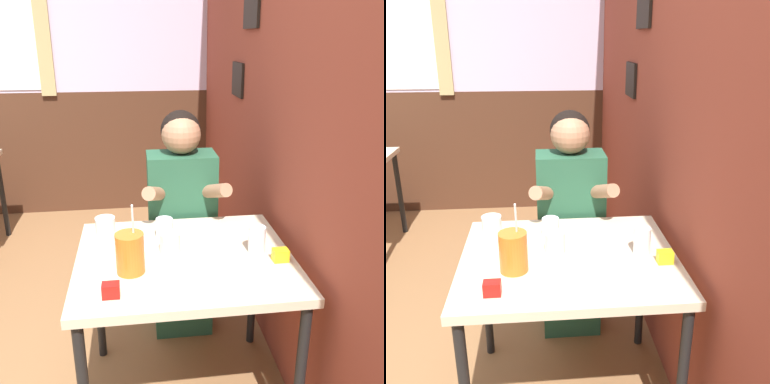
{
  "view_description": "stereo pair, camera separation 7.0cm",
  "coord_description": "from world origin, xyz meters",
  "views": [
    {
      "loc": [
        0.7,
        -1.18,
        1.55
      ],
      "look_at": [
        0.92,
        0.48,
        0.94
      ],
      "focal_mm": 40.0,
      "sensor_mm": 36.0,
      "label": 1
    },
    {
      "loc": [
        0.77,
        -1.19,
        1.55
      ],
      "look_at": [
        0.92,
        0.48,
        0.94
      ],
      "focal_mm": 40.0,
      "sensor_mm": 36.0,
      "label": 2
    }
  ],
  "objects": [
    {
      "name": "glass_far_side",
      "position": [
        0.82,
        0.37,
        0.77
      ],
      "size": [
        0.08,
        0.08,
        0.09
      ],
      "color": "silver",
      "rests_on": "main_table"
    },
    {
      "name": "glass_by_brick",
      "position": [
        1.17,
        0.33,
        0.78
      ],
      "size": [
        0.07,
        0.07,
        0.11
      ],
      "color": "silver",
      "rests_on": "main_table"
    },
    {
      "name": "brick_wall_right",
      "position": [
        1.38,
        1.34,
        1.35
      ],
      "size": [
        0.08,
        4.68,
        2.7
      ],
      "color": "brown",
      "rests_on": "ground_plane"
    },
    {
      "name": "person_seated",
      "position": [
        0.92,
        0.83,
        0.63
      ],
      "size": [
        0.42,
        0.4,
        1.22
      ],
      "color": "#235138",
      "rests_on": "ground_plane"
    },
    {
      "name": "condiment_ketchup",
      "position": [
        0.59,
        0.08,
        0.75
      ],
      "size": [
        0.06,
        0.04,
        0.05
      ],
      "color": "#B7140F",
      "rests_on": "main_table"
    },
    {
      "name": "cocktail_pitcher",
      "position": [
        0.66,
        0.24,
        0.8
      ],
      "size": [
        0.11,
        0.11,
        0.27
      ],
      "color": "#C6661E",
      "rests_on": "main_table"
    },
    {
      "name": "glass_center",
      "position": [
        0.56,
        0.49,
        0.78
      ],
      "size": [
        0.08,
        0.08,
        0.11
      ],
      "color": "silver",
      "rests_on": "main_table"
    },
    {
      "name": "condiment_mustard",
      "position": [
        1.24,
        0.24,
        0.75
      ],
      "size": [
        0.06,
        0.04,
        0.05
      ],
      "color": "yellow",
      "rests_on": "main_table"
    },
    {
      "name": "glass_near_pitcher",
      "position": [
        0.81,
        0.5,
        0.77
      ],
      "size": [
        0.07,
        0.07,
        0.09
      ],
      "color": "silver",
      "rests_on": "main_table"
    },
    {
      "name": "back_wall",
      "position": [
        -0.01,
        2.71,
        1.36
      ],
      "size": [
        5.7,
        0.09,
        2.7
      ],
      "color": "silver",
      "rests_on": "ground_plane"
    },
    {
      "name": "main_table",
      "position": [
        0.87,
        0.34,
        0.65
      ],
      "size": [
        0.86,
        0.73,
        0.72
      ],
      "color": "beige",
      "rests_on": "ground_plane"
    }
  ]
}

